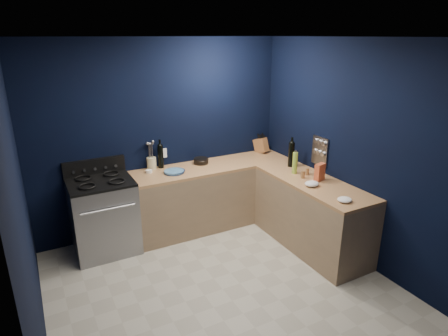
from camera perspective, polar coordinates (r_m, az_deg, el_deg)
floor at (r=4.36m, az=-0.21°, el=-17.78°), size 3.50×3.50×0.02m
ceiling at (r=3.48m, az=-0.26°, el=19.16°), size 3.50×3.50×0.02m
wall_back at (r=5.27m, az=-9.24°, el=4.57°), size 3.50×0.02×2.60m
wall_right at (r=4.76m, az=18.88°, el=2.16°), size 0.02×3.50×2.60m
wall_left at (r=3.35m, az=-28.10°, el=-6.33°), size 0.02×3.50×2.60m
wall_front at (r=2.47m, az=19.85°, el=-14.28°), size 3.50×0.02×2.60m
cab_back at (r=5.48m, az=-1.68°, el=-4.21°), size 2.30×0.63×0.86m
top_back at (r=5.32m, az=-1.73°, el=0.23°), size 2.30×0.63×0.04m
cab_right at (r=5.04m, az=12.90°, el=-6.93°), size 0.63×1.67×0.86m
top_right at (r=4.86m, az=13.29°, el=-2.17°), size 0.63×1.67×0.04m
gas_range at (r=5.03m, az=-17.51°, el=-7.04°), size 0.76×0.66×0.92m
oven_door at (r=4.76m, az=-16.74°, el=-8.69°), size 0.59×0.02×0.42m
cooktop at (r=4.85m, az=-18.07°, el=-2.00°), size 0.76×0.66×0.03m
backguard at (r=5.10m, az=-18.83°, el=0.20°), size 0.76×0.06×0.20m
spice_panel at (r=5.15m, az=14.16°, el=2.48°), size 0.02×0.28×0.38m
wall_outlet at (r=5.31m, az=-9.03°, el=2.22°), size 0.09×0.02×0.13m
plate_stack at (r=5.05m, az=-7.47°, el=-0.55°), size 0.34×0.34×0.03m
ramekin at (r=5.12m, az=-11.17°, el=-0.48°), size 0.10×0.10×0.03m
utensil_crock at (r=5.24m, az=-10.78°, el=0.73°), size 0.16×0.16×0.16m
wine_bottle_back at (r=5.23m, az=-9.48°, el=1.69°), size 0.08×0.08×0.32m
lemon_basket at (r=5.37m, az=-3.45°, el=1.06°), size 0.23×0.23×0.08m
knife_block at (r=5.90m, az=5.56°, el=3.39°), size 0.19×0.28×0.27m
wine_bottle_right at (r=5.29m, az=10.03°, el=1.97°), size 0.11×0.11×0.33m
oil_bottle at (r=5.04m, az=10.57°, el=0.74°), size 0.08×0.08×0.29m
spice_jar_near at (r=5.04m, az=12.34°, el=-0.51°), size 0.05×0.05×0.09m
spice_jar_far at (r=4.92m, az=11.72°, el=-0.95°), size 0.06×0.06×0.10m
crouton_bag at (r=4.87m, az=14.14°, el=-0.60°), size 0.16×0.11×0.22m
towel_front at (r=4.69m, az=13.00°, el=-2.31°), size 0.18×0.15×0.06m
towel_end at (r=4.36m, az=17.61°, el=-4.54°), size 0.18×0.16×0.05m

